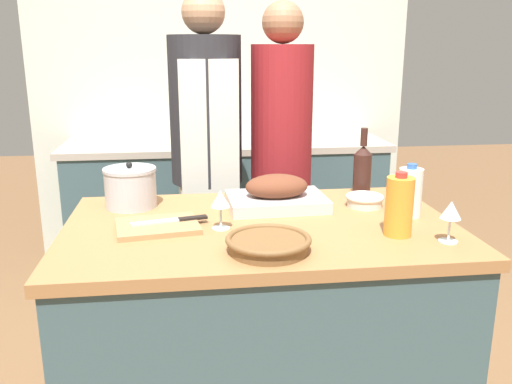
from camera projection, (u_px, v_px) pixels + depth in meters
name	position (u px, v px, depth m)	size (l,w,h in m)	color
kitchen_island	(260.00, 338.00, 2.01)	(1.36, 0.85, 0.90)	#3D565B
back_counter	(227.00, 209.00, 3.56)	(2.03, 0.60, 0.91)	#3D565B
back_wall	(222.00, 79.00, 3.68)	(2.53, 0.10, 2.55)	silver
roasting_pan	(277.00, 195.00, 2.07)	(0.38, 0.27, 0.13)	#BCBCC1
wicker_basket	(268.00, 243.00, 1.63)	(0.26, 0.26, 0.05)	brown
cutting_board	(158.00, 226.00, 1.84)	(0.30, 0.25, 0.02)	#AD7F51
stock_pot	(131.00, 187.00, 2.07)	(0.20, 0.20, 0.18)	#B7B7BC
mixing_bowl	(365.00, 200.00, 2.09)	(0.15, 0.15, 0.05)	beige
juice_jug	(399.00, 206.00, 1.75)	(0.09, 0.09, 0.21)	orange
milk_jug	(410.00, 192.00, 1.95)	(0.09, 0.09, 0.19)	white
wine_bottle_green	(362.00, 170.00, 2.21)	(0.07, 0.07, 0.28)	#381E19
wine_glass_left	(221.00, 201.00, 1.81)	(0.07, 0.07, 0.13)	silver
wine_glass_right	(451.00, 212.00, 1.69)	(0.07, 0.07, 0.13)	silver
knife_chef	(172.00, 220.00, 1.86)	(0.26, 0.09, 0.01)	#B7B7BC
stand_mixer	(195.00, 119.00, 3.48)	(0.18, 0.14, 0.32)	#333842
condiment_bottle_tall	(279.00, 127.00, 3.60)	(0.05, 0.05, 0.15)	#332D28
condiment_bottle_short	(285.00, 127.00, 3.54)	(0.06, 0.06, 0.15)	#332D28
person_cook_aproned	(207.00, 156.00, 2.68)	(0.35, 0.36, 1.75)	beige
person_cook_guest	(281.00, 158.00, 2.71)	(0.30, 0.30, 1.71)	beige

